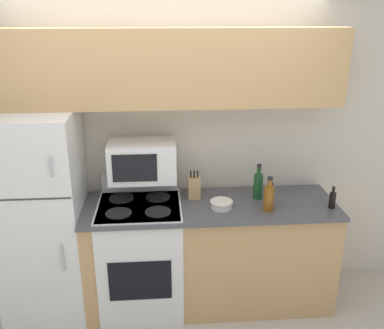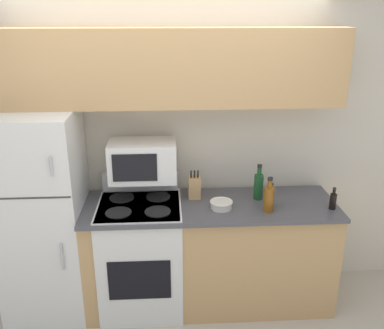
{
  "view_description": "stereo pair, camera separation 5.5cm",
  "coord_description": "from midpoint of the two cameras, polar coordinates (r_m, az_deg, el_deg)",
  "views": [
    {
      "loc": [
        -0.06,
        -2.8,
        2.43
      ],
      "look_at": [
        0.17,
        0.28,
        1.29
      ],
      "focal_mm": 40.0,
      "sensor_mm": 36.0,
      "label": 1
    },
    {
      "loc": [
        -0.01,
        -2.8,
        2.43
      ],
      "look_at": [
        0.17,
        0.28,
        1.29
      ],
      "focal_mm": 40.0,
      "sensor_mm": 36.0,
      "label": 2
    }
  ],
  "objects": [
    {
      "name": "upper_cabinets",
      "position": [
        3.3,
        -2.8,
        12.82
      ],
      "size": [
        2.68,
        0.36,
        0.58
      ],
      "color": "tan",
      "rests_on": "refrigerator"
    },
    {
      "name": "bottle_soy_sauce",
      "position": [
        3.53,
        18.71,
        -4.58
      ],
      "size": [
        0.05,
        0.05,
        0.18
      ],
      "color": "black",
      "rests_on": "lower_cabinets"
    },
    {
      "name": "microwave",
      "position": [
        3.45,
        -6.14,
        0.52
      ],
      "size": [
        0.53,
        0.33,
        0.32
      ],
      "color": "white",
      "rests_on": "stove"
    },
    {
      "name": "wall_back",
      "position": [
        3.66,
        -2.65,
        1.94
      ],
      "size": [
        8.0,
        0.05,
        2.55
      ],
      "color": "beige",
      "rests_on": "ground_plane"
    },
    {
      "name": "refrigerator",
      "position": [
        3.63,
        -18.83,
        -6.55
      ],
      "size": [
        0.65,
        0.67,
        1.71
      ],
      "color": "white",
      "rests_on": "ground_plane"
    },
    {
      "name": "bowl",
      "position": [
        3.38,
        4.4,
        -5.32
      ],
      "size": [
        0.18,
        0.18,
        0.06
      ],
      "color": "silver",
      "rests_on": "lower_cabinets"
    },
    {
      "name": "bottle_whiskey",
      "position": [
        3.35,
        10.68,
        -4.41
      ],
      "size": [
        0.08,
        0.08,
        0.28
      ],
      "color": "brown",
      "rests_on": "lower_cabinets"
    },
    {
      "name": "bottle_wine_green",
      "position": [
        3.55,
        9.3,
        -2.79
      ],
      "size": [
        0.08,
        0.08,
        0.3
      ],
      "color": "#194C23",
      "rests_on": "lower_cabinets"
    },
    {
      "name": "lower_cabinets",
      "position": [
        3.7,
        2.78,
        -11.75
      ],
      "size": [
        2.04,
        0.66,
        0.94
      ],
      "color": "tan",
      "rests_on": "ground_plane"
    },
    {
      "name": "bottle_hot_sauce",
      "position": [
        3.45,
        10.94,
        -4.31
      ],
      "size": [
        0.05,
        0.05,
        0.2
      ],
      "color": "red",
      "rests_on": "lower_cabinets"
    },
    {
      "name": "knife_block",
      "position": [
        3.53,
        0.76,
        -3.03
      ],
      "size": [
        0.1,
        0.1,
        0.24
      ],
      "color": "tan",
      "rests_on": "lower_cabinets"
    },
    {
      "name": "ground_plane",
      "position": [
        3.71,
        -2.14,
        -20.61
      ],
      "size": [
        12.0,
        12.0,
        0.0
      ],
      "primitive_type": "plane",
      "color": "beige"
    },
    {
      "name": "stove",
      "position": [
        3.66,
        -6.32,
        -11.81
      ],
      "size": [
        0.67,
        0.64,
        1.11
      ],
      "color": "white",
      "rests_on": "ground_plane"
    }
  ]
}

